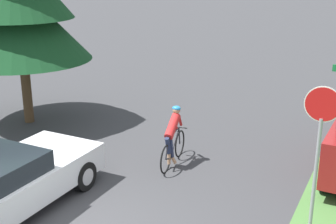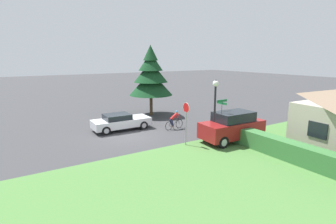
{
  "view_description": "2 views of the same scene",
  "coord_description": "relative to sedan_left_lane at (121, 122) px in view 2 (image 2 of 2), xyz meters",
  "views": [
    {
      "loc": [
        4.91,
        -5.85,
        4.9
      ],
      "look_at": [
        -0.11,
        4.36,
        1.16
      ],
      "focal_mm": 50.0,
      "sensor_mm": 36.0,
      "label": 1
    },
    {
      "loc": [
        17.04,
        -7.15,
        5.62
      ],
      "look_at": [
        -1.02,
        4.08,
        1.11
      ],
      "focal_mm": 28.0,
      "sensor_mm": 36.0,
      "label": 2
    }
  ],
  "objects": [
    {
      "name": "ground_plane",
      "position": [
        1.73,
        -0.17,
        -0.65
      ],
      "size": [
        140.0,
        140.0,
        0.0
      ],
      "primitive_type": "plane",
      "color": "#38383A"
    },
    {
      "name": "grass_verge_right",
      "position": [
        13.25,
        3.83,
        -0.64
      ],
      "size": [
        16.0,
        36.0,
        0.01
      ],
      "primitive_type": "cube",
      "color": "#477538",
      "rests_on": "ground"
    },
    {
      "name": "hedge_row",
      "position": [
        12.84,
        5.63,
        -0.12
      ],
      "size": [
        11.79,
        0.9,
        1.06
      ],
      "primitive_type": "cube",
      "color": "#387038",
      "rests_on": "ground"
    },
    {
      "name": "sedan_left_lane",
      "position": [
        0.0,
        0.0,
        0.0
      ],
      "size": [
        1.9,
        4.48,
        1.28
      ],
      "rotation": [
        0.0,
        0.0,
        1.56
      ],
      "color": "silver",
      "rests_on": "ground"
    },
    {
      "name": "cyclist",
      "position": [
        2.0,
        3.67,
        0.06
      ],
      "size": [
        0.44,
        1.76,
        1.47
      ],
      "rotation": [
        0.0,
        0.0,
        1.68
      ],
      "color": "black",
      "rests_on": "ground"
    },
    {
      "name": "parked_suv_right",
      "position": [
        6.57,
        5.38,
        0.36
      ],
      "size": [
        2.06,
        4.51,
        2.01
      ],
      "rotation": [
        0.0,
        0.0,
        1.54
      ],
      "color": "maroon",
      "rests_on": "ground"
    },
    {
      "name": "stop_sign",
      "position": [
        5.63,
        2.2,
        1.3
      ],
      "size": [
        0.66,
        0.07,
        2.8
      ],
      "rotation": [
        0.0,
        0.0,
        3.14
      ],
      "color": "gray",
      "rests_on": "ground"
    },
    {
      "name": "street_lamp",
      "position": [
        6.06,
        4.21,
        2.29
      ],
      "size": [
        0.39,
        0.39,
        4.2
      ],
      "color": "black",
      "rests_on": "ground"
    },
    {
      "name": "street_name_sign",
      "position": [
        5.85,
        5.03,
        1.26
      ],
      "size": [
        0.9,
        0.9,
        2.77
      ],
      "color": "gray",
      "rests_on": "ground"
    },
    {
      "name": "conifer_tall_near",
      "position": [
        -3.45,
        4.55,
        3.16
      ],
      "size": [
        4.14,
        4.14,
        6.71
      ],
      "color": "#4C3823",
      "rests_on": "ground"
    }
  ]
}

